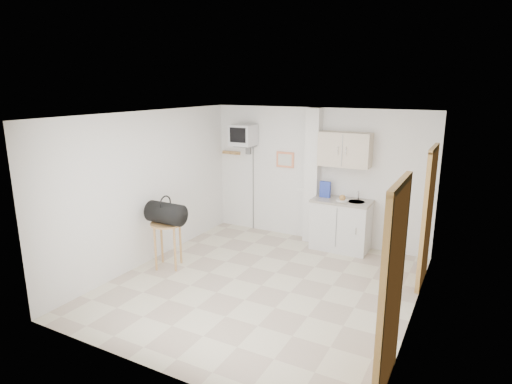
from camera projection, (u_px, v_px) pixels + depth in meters
The scene contains 7 objects.
ground at pixel (261, 285), 6.34m from camera, with size 4.50×4.50×0.00m, color beige.
room_envelope at pixel (280, 185), 5.94m from camera, with size 4.24×4.54×2.55m.
kitchenette at pixel (342, 206), 7.60m from camera, with size 1.03×0.58×2.10m.
crt_television at pixel (243, 136), 8.27m from camera, with size 0.44×0.45×2.15m.
round_table at pixel (167, 230), 6.86m from camera, with size 0.53×0.53×0.75m.
duffel_bag at pixel (166, 213), 6.74m from camera, with size 0.62×0.35×0.46m.
water_bottle at pixel (390, 291), 5.86m from camera, with size 0.11×0.11×0.32m.
Camera 1 is at (2.67, -5.17, 2.89)m, focal length 30.00 mm.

